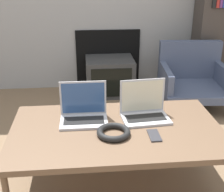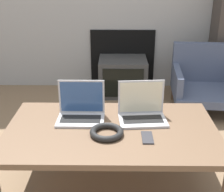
{
  "view_description": "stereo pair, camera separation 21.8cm",
  "coord_description": "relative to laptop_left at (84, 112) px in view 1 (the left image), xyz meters",
  "views": [
    {
      "loc": [
        -0.19,
        -1.49,
        1.39
      ],
      "look_at": [
        0.0,
        0.51,
        0.54
      ],
      "focal_mm": 50.0,
      "sensor_mm": 36.0,
      "label": 1
    },
    {
      "loc": [
        0.02,
        -1.5,
        1.39
      ],
      "look_at": [
        0.0,
        0.51,
        0.54
      ],
      "focal_mm": 50.0,
      "sensor_mm": 36.0,
      "label": 2
    }
  ],
  "objects": [
    {
      "name": "table",
      "position": [
        0.2,
        -0.14,
        -0.09
      ],
      "size": [
        1.32,
        0.78,
        0.45
      ],
      "color": "brown",
      "rests_on": "ground_plane"
    },
    {
      "name": "phone",
      "position": [
        0.42,
        -0.25,
        -0.06
      ],
      "size": [
        0.07,
        0.14,
        0.01
      ],
      "color": "#333338",
      "rests_on": "table"
    },
    {
      "name": "laptop_right",
      "position": [
        0.4,
        -0.0,
        0.0
      ],
      "size": [
        0.32,
        0.23,
        0.25
      ],
      "rotation": [
        0.0,
        0.0,
        0.08
      ],
      "color": "#B2B2B7",
      "rests_on": "table"
    },
    {
      "name": "armchair",
      "position": [
        1.15,
        1.18,
        -0.21
      ],
      "size": [
        0.71,
        0.7,
        0.64
      ],
      "rotation": [
        0.0,
        0.0,
        -0.08
      ],
      "color": "#47516B",
      "rests_on": "ground_plane"
    },
    {
      "name": "tv",
      "position": [
        0.31,
        1.53,
        -0.3
      ],
      "size": [
        0.54,
        0.45,
        0.41
      ],
      "color": "#383838",
      "rests_on": "ground_plane"
    },
    {
      "name": "laptop_left",
      "position": [
        0.0,
        0.0,
        0.0
      ],
      "size": [
        0.31,
        0.21,
        0.25
      ],
      "rotation": [
        0.0,
        0.0,
        -0.01
      ],
      "color": "#B2B2B7",
      "rests_on": "table"
    },
    {
      "name": "headphones",
      "position": [
        0.17,
        -0.22,
        -0.04
      ],
      "size": [
        0.2,
        0.2,
        0.04
      ],
      "color": "black",
      "rests_on": "table"
    }
  ]
}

